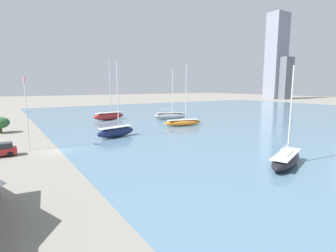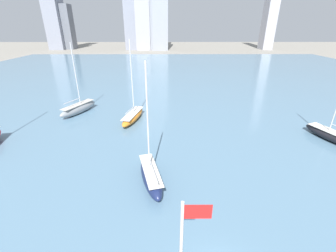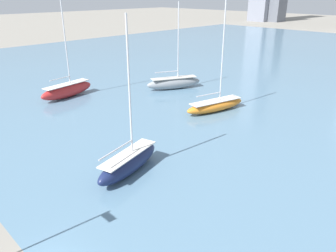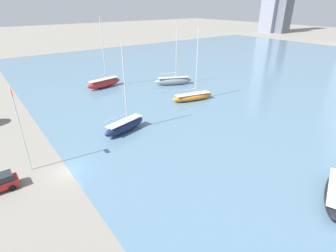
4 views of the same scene
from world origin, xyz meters
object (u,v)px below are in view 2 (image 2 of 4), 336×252
at_px(sailboat_black, 332,136).
at_px(sailboat_gray, 78,108).
at_px(sailboat_orange, 133,116).
at_px(sailboat_navy, 151,175).

relative_size(sailboat_black, sailboat_gray, 0.86).
relative_size(sailboat_orange, sailboat_gray, 1.06).
xyz_separation_m(sailboat_black, sailboat_navy, (-28.97, -10.76, 0.24)).
bearing_deg(sailboat_gray, sailboat_black, 9.27).
bearing_deg(sailboat_black, sailboat_navy, 179.76).
bearing_deg(sailboat_navy, sailboat_gray, 111.03).
xyz_separation_m(sailboat_orange, sailboat_gray, (-12.18, 4.04, 0.20)).
relative_size(sailboat_navy, sailboat_gray, 0.99).
distance_m(sailboat_black, sailboat_gray, 47.69).
bearing_deg(sailboat_navy, sailboat_black, 5.59).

